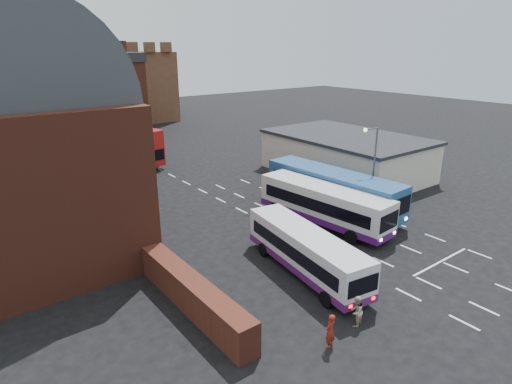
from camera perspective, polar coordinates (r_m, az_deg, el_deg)
ground at (r=27.84m, az=12.75°, el=-9.66°), size 180.00×180.00×0.00m
forecourt_wall at (r=23.00m, az=-8.40°, el=-13.37°), size 1.20×10.00×1.80m
cream_building at (r=46.35m, az=11.89°, el=4.90°), size 10.40×16.40×4.25m
brick_terrace at (r=63.13m, az=-25.34°, el=10.28°), size 22.00×10.00×11.00m
castle_keep at (r=85.38m, az=-20.52°, el=13.06°), size 22.00×22.00×12.00m
bus_white_outbound at (r=25.95m, az=6.67°, el=-7.56°), size 3.61×10.08×2.69m
bus_white_inbound at (r=32.97m, az=9.00°, el=-1.37°), size 3.64×11.29×3.03m
bus_blue at (r=35.73m, az=10.18°, el=0.54°), size 3.77×12.57×3.39m
bus_red_double at (r=52.16m, az=-16.72°, el=6.25°), size 4.34×11.22×4.38m
street_lamp at (r=35.67m, az=15.23°, el=3.93°), size 1.42×0.46×7.06m
pedestrian_red at (r=20.64m, az=9.83°, el=-17.82°), size 0.72×0.57×1.73m
pedestrian_beige at (r=22.26m, az=13.25°, el=-15.22°), size 0.94×0.82×1.61m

